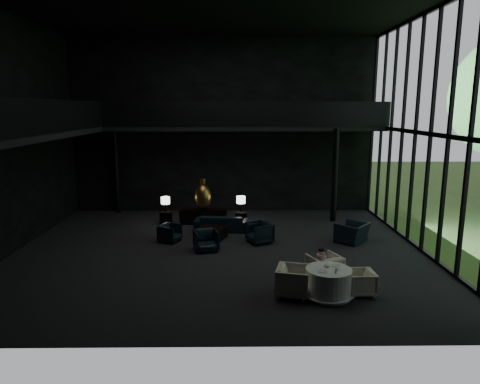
{
  "coord_description": "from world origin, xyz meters",
  "views": [
    {
      "loc": [
        0.54,
        -14.02,
        4.84
      ],
      "look_at": [
        0.7,
        0.5,
        1.98
      ],
      "focal_mm": 32.0,
      "sensor_mm": 36.0,
      "label": 1
    }
  ],
  "objects_px": {
    "coffee_table": "(211,233)",
    "dining_chair_east": "(360,282)",
    "side_table_left": "(166,217)",
    "lounge_armchair_east": "(260,231)",
    "table_lamp_left": "(165,201)",
    "console": "(203,216)",
    "child": "(321,258)",
    "lounge_armchair_west": "(170,233)",
    "bronze_urn": "(203,196)",
    "lounge_armchair_south": "(206,239)",
    "dining_chair_north": "(324,265)",
    "side_table_right": "(241,218)",
    "table_lamp_right": "(241,200)",
    "window_armchair": "(353,228)",
    "sofa": "(222,219)",
    "dining_chair_west": "(293,278)",
    "dining_table": "(328,284)"
  },
  "relations": [
    {
      "from": "dining_table",
      "to": "dining_chair_east",
      "type": "height_order",
      "value": "dining_table"
    },
    {
      "from": "child",
      "to": "lounge_armchair_west",
      "type": "bearing_deg",
      "value": -38.43
    },
    {
      "from": "lounge_armchair_west",
      "to": "table_lamp_left",
      "type": "bearing_deg",
      "value": 33.9
    },
    {
      "from": "lounge_armchair_east",
      "to": "lounge_armchair_west",
      "type": "bearing_deg",
      "value": -116.32
    },
    {
      "from": "window_armchair",
      "to": "lounge_armchair_west",
      "type": "bearing_deg",
      "value": -49.33
    },
    {
      "from": "table_lamp_right",
      "to": "dining_chair_west",
      "type": "xyz_separation_m",
      "value": [
        1.27,
        -7.23,
        -0.5
      ]
    },
    {
      "from": "table_lamp_right",
      "to": "dining_chair_north",
      "type": "relative_size",
      "value": 0.68
    },
    {
      "from": "lounge_armchair_south",
      "to": "dining_chair_north",
      "type": "relative_size",
      "value": 0.89
    },
    {
      "from": "coffee_table",
      "to": "child",
      "type": "bearing_deg",
      "value": -51.6
    },
    {
      "from": "table_lamp_left",
      "to": "sofa",
      "type": "bearing_deg",
      "value": -24.61
    },
    {
      "from": "coffee_table",
      "to": "dining_chair_north",
      "type": "xyz_separation_m",
      "value": [
        3.42,
        -4.03,
        0.25
      ]
    },
    {
      "from": "lounge_armchair_south",
      "to": "child",
      "type": "relative_size",
      "value": 1.42
    },
    {
      "from": "table_lamp_right",
      "to": "child",
      "type": "bearing_deg",
      "value": -71.35
    },
    {
      "from": "bronze_urn",
      "to": "lounge_armchair_west",
      "type": "xyz_separation_m",
      "value": [
        -1.05,
        -2.42,
        -0.87
      ]
    },
    {
      "from": "table_lamp_right",
      "to": "window_armchair",
      "type": "distance_m",
      "value": 4.9
    },
    {
      "from": "side_table_left",
      "to": "table_lamp_left",
      "type": "xyz_separation_m",
      "value": [
        -0.0,
        -0.03,
        0.71
      ]
    },
    {
      "from": "dining_chair_east",
      "to": "dining_chair_west",
      "type": "height_order",
      "value": "dining_chair_west"
    },
    {
      "from": "lounge_armchair_east",
      "to": "dining_chair_east",
      "type": "xyz_separation_m",
      "value": [
        2.41,
        -4.44,
        -0.12
      ]
    },
    {
      "from": "lounge_armchair_south",
      "to": "bronze_urn",
      "type": "bearing_deg",
      "value": 79.51
    },
    {
      "from": "side_table_left",
      "to": "lounge_armchair_east",
      "type": "xyz_separation_m",
      "value": [
        3.84,
        -2.76,
        0.19
      ]
    },
    {
      "from": "lounge_armchair_east",
      "to": "coffee_table",
      "type": "height_order",
      "value": "lounge_armchair_east"
    },
    {
      "from": "side_table_left",
      "to": "side_table_right",
      "type": "distance_m",
      "value": 3.21
    },
    {
      "from": "lounge_armchair_east",
      "to": "dining_chair_west",
      "type": "relative_size",
      "value": 0.93
    },
    {
      "from": "table_lamp_left",
      "to": "console",
      "type": "bearing_deg",
      "value": -2.78
    },
    {
      "from": "console",
      "to": "child",
      "type": "xyz_separation_m",
      "value": [
        3.76,
        -6.3,
        0.42
      ]
    },
    {
      "from": "lounge_armchair_south",
      "to": "dining_chair_east",
      "type": "xyz_separation_m",
      "value": [
        4.31,
        -3.57,
        -0.08
      ]
    },
    {
      "from": "sofa",
      "to": "child",
      "type": "distance_m",
      "value": 6.03
    },
    {
      "from": "side_table_right",
      "to": "table_lamp_right",
      "type": "distance_m",
      "value": 0.74
    },
    {
      "from": "bronze_urn",
      "to": "dining_chair_east",
      "type": "bearing_deg",
      "value": -56.46
    },
    {
      "from": "lounge_armchair_south",
      "to": "side_table_left",
      "type": "bearing_deg",
      "value": 102.06
    },
    {
      "from": "lounge_armchair_east",
      "to": "dining_table",
      "type": "distance_m",
      "value": 4.8
    },
    {
      "from": "dining_table",
      "to": "dining_chair_north",
      "type": "height_order",
      "value": "dining_chair_north"
    },
    {
      "from": "lounge_armchair_west",
      "to": "lounge_armchair_south",
      "type": "height_order",
      "value": "lounge_armchair_south"
    },
    {
      "from": "coffee_table",
      "to": "window_armchair",
      "type": "bearing_deg",
      "value": -5.34
    },
    {
      "from": "table_lamp_right",
      "to": "coffee_table",
      "type": "height_order",
      "value": "table_lamp_right"
    },
    {
      "from": "window_armchair",
      "to": "child",
      "type": "height_order",
      "value": "window_armchair"
    },
    {
      "from": "lounge_armchair_south",
      "to": "dining_chair_east",
      "type": "relative_size",
      "value": 1.24
    },
    {
      "from": "child",
      "to": "window_armchair",
      "type": "bearing_deg",
      "value": -117.16
    },
    {
      "from": "dining_chair_north",
      "to": "dining_chair_east",
      "type": "distance_m",
      "value": 1.2
    },
    {
      "from": "coffee_table",
      "to": "dining_chair_north",
      "type": "distance_m",
      "value": 5.3
    },
    {
      "from": "side_table_right",
      "to": "dining_chair_east",
      "type": "xyz_separation_m",
      "value": [
        3.05,
        -6.99,
        0.06
      ]
    },
    {
      "from": "coffee_table",
      "to": "lounge_armchair_west",
      "type": "bearing_deg",
      "value": -166.92
    },
    {
      "from": "dining_chair_east",
      "to": "lounge_armchair_east",
      "type": "bearing_deg",
      "value": -153.76
    },
    {
      "from": "bronze_urn",
      "to": "table_lamp_left",
      "type": "xyz_separation_m",
      "value": [
        -1.6,
        0.14,
        -0.22
      ]
    },
    {
      "from": "bronze_urn",
      "to": "dining_chair_east",
      "type": "xyz_separation_m",
      "value": [
        4.65,
        -7.02,
        -0.86
      ]
    },
    {
      "from": "table_lamp_left",
      "to": "lounge_armchair_east",
      "type": "bearing_deg",
      "value": -35.4
    },
    {
      "from": "sofa",
      "to": "window_armchair",
      "type": "relative_size",
      "value": 1.96
    },
    {
      "from": "coffee_table",
      "to": "dining_chair_east",
      "type": "distance_m",
      "value": 6.49
    },
    {
      "from": "lounge_armchair_south",
      "to": "side_table_right",
      "type": "bearing_deg",
      "value": 53.61
    },
    {
      "from": "table_lamp_right",
      "to": "lounge_armchair_east",
      "type": "distance_m",
      "value": 2.87
    }
  ]
}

